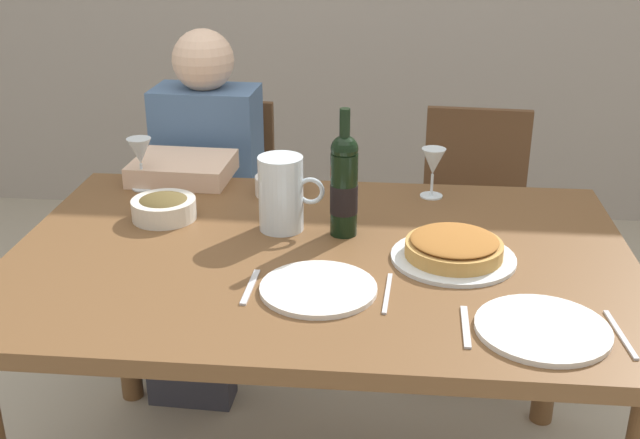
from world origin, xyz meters
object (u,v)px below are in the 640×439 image
olive_bowl (164,207)px  wine_glass_right_diner (433,163)px  dinner_plate_right_setting (543,329)px  chair_right (473,220)px  wine_glass_left_diner (140,153)px  dinner_plate_left_setting (318,288)px  salad_bowl (279,183)px  wine_bottle (344,185)px  dining_table (320,286)px  chair_left (221,209)px  water_pitcher (282,198)px  baked_tart (454,249)px  diner_left (201,202)px

olive_bowl → wine_glass_right_diner: wine_glass_right_diner is taller
dinner_plate_right_setting → chair_right: chair_right is taller
wine_glass_left_diner → wine_glass_right_diner: 0.84m
dinner_plate_left_setting → dinner_plate_right_setting: same height
olive_bowl → salad_bowl: bearing=36.7°
wine_glass_right_diner → chair_right: bearing=69.3°
wine_bottle → dinner_plate_left_setting: wine_bottle is taller
dining_table → wine_glass_right_diner: (0.28, 0.40, 0.19)m
chair_left → chair_right: bearing=-179.1°
dinner_plate_left_setting → water_pitcher: bearing=111.0°
wine_glass_right_diner → salad_bowl: bearing=-177.0°
water_pitcher → baked_tart: 0.45m
baked_tart → dinner_plate_left_setting: baked_tart is taller
baked_tart → chair_left: size_ratio=0.34×
olive_bowl → diner_left: bearing=92.9°
olive_bowl → dinner_plate_right_setting: (0.90, -0.49, -0.03)m
salad_bowl → dinner_plate_left_setting: 0.60m
dining_table → salad_bowl: bearing=112.3°
dinner_plate_right_setting → diner_left: diner_left is taller
wine_bottle → wine_glass_right_diner: 0.37m
baked_tart → wine_glass_left_diner: 0.96m
salad_bowl → dining_table: bearing=-67.7°
dining_table → olive_bowl: (-0.43, 0.17, 0.13)m
baked_tart → salad_bowl: (-0.47, 0.39, 0.01)m
olive_bowl → diner_left: (-0.02, 0.48, -0.18)m
dinner_plate_left_setting → wine_glass_right_diner: bearing=66.0°
wine_glass_left_diner → dinner_plate_left_setting: (0.57, -0.58, -0.10)m
salad_bowl → olive_bowl: same height
chair_left → dinner_plate_right_setting: bearing=129.7°
wine_bottle → dinner_plate_right_setting: 0.62m
dining_table → olive_bowl: bearing=158.5°
dining_table → dinner_plate_right_setting: dinner_plate_right_setting is taller
dining_table → wine_bottle: bearing=66.9°
water_pitcher → salad_bowl: water_pitcher is taller
dining_table → salad_bowl: 0.43m
water_pitcher → wine_glass_left_diner: bearing=150.6°
baked_tart → chair_left: 1.21m
dining_table → water_pitcher: size_ratio=7.74×
dinner_plate_left_setting → diner_left: diner_left is taller
olive_bowl → wine_glass_left_diner: size_ratio=1.11×
baked_tart → salad_bowl: bearing=140.6°
wine_glass_left_diner → chair_left: wine_glass_left_diner is taller
baked_tart → dinner_plate_right_setting: 0.35m
water_pitcher → dinner_plate_right_setting: size_ratio=0.72×
chair_left → diner_left: size_ratio=0.75×
diner_left → salad_bowl: bearing=140.2°
water_pitcher → dinner_plate_right_setting: 0.74m
diner_left → chair_right: bearing=-164.4°
wine_glass_left_diner → chair_left: 0.64m
baked_tart → diner_left: bearing=139.5°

